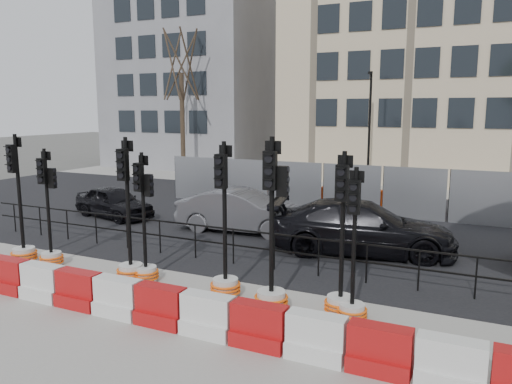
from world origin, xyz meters
The scene contains 22 objects.
ground centered at (0.00, 0.00, 0.00)m, with size 120.00×120.00×0.00m, color #51514C.
sidewalk_near centered at (0.00, -3.00, 0.01)m, with size 40.00×6.00×0.02m, color gray.
road centered at (0.00, 7.00, 0.01)m, with size 40.00×14.00×0.03m, color black.
sidewalk_far centered at (0.00, 16.00, 0.01)m, with size 40.00×4.00×0.02m, color gray.
building_grey centered at (-14.00, 21.99, 7.00)m, with size 11.00×9.06×14.00m.
building_cream centered at (2.00, 21.99, 9.00)m, with size 15.00×10.06×18.00m.
kerb_railing centered at (0.00, 1.20, 0.69)m, with size 18.00×0.04×1.00m.
heras_fencing centered at (-0.01, 9.80, 0.68)m, with size 14.33×1.72×2.00m.
lamp_post_far centered at (0.50, 14.98, 3.22)m, with size 0.12×0.56×6.00m.
tree_bare_far centered at (-11.00, 15.50, 6.65)m, with size 2.00×2.00×9.00m.
barrier_row centered at (0.00, -2.80, 0.37)m, with size 16.75×0.50×0.80m.
traffic_signal_a centered at (-5.26, -1.11, 0.73)m, with size 0.69×0.69×3.51m.
traffic_signal_b centered at (-4.34, -1.00, 0.75)m, with size 0.62×0.62×3.15m.
traffic_signal_c centered at (-1.65, -1.04, 0.73)m, with size 0.69×0.69×3.52m.
traffic_signal_d centered at (-1.28, -0.92, 0.75)m, with size 0.62×0.62×3.16m.
traffic_signal_e centered at (0.92, -0.96, 0.72)m, with size 0.69×0.69×3.48m.
traffic_signal_f centered at (2.19, -1.26, 0.86)m, with size 0.71×0.71×3.63m.
traffic_signal_g centered at (3.54, -0.86, 0.69)m, with size 0.66×0.66×3.36m.
traffic_signal_h centered at (3.83, -1.06, 0.64)m, with size 0.61×0.61×3.09m.
car_a centered at (-6.93, 4.47, 0.61)m, with size 3.81×2.24×1.22m, color black.
car_b centered at (-1.41, 4.53, 0.73)m, with size 4.55×1.87×1.47m, color #4D4D52.
car_c centered at (2.87, 3.77, 0.77)m, with size 5.63×3.20×1.54m, color black.
Camera 1 is at (6.08, -10.30, 4.17)m, focal length 35.00 mm.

